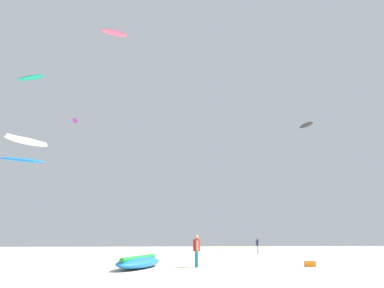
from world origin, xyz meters
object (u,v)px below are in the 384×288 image
object	(u,v)px
kite_aloft_2	(31,78)
cooler_box	(310,264)
kite_grounded_near	(139,262)
kite_aloft_0	(23,160)
kite_aloft_4	(306,125)
kite_aloft_5	(75,121)
person_foreground	(197,248)
person_midground	(258,244)
kite_aloft_1	(115,33)
kite_aloft_3	(27,141)

from	to	relation	value
kite_aloft_2	cooler_box	bearing A→B (deg)	-44.41
kite_grounded_near	kite_aloft_0	bearing A→B (deg)	126.72
kite_grounded_near	kite_aloft_4	world-z (taller)	kite_aloft_4
kite_aloft_2	kite_aloft_5	bearing A→B (deg)	35.42
person_foreground	kite_aloft_5	bearing A→B (deg)	-67.60
person_midground	kite_aloft_1	xyz separation A→B (m)	(-16.05, -3.19, 22.60)
kite_aloft_4	kite_aloft_5	bearing A→B (deg)	-170.71
kite_aloft_1	kite_aloft_0	bearing A→B (deg)	167.87
person_foreground	kite_aloft_2	world-z (taller)	kite_aloft_2
kite_grounded_near	kite_aloft_2	distance (m)	36.68
kite_aloft_1	person_foreground	bearing A→B (deg)	-64.05
person_foreground	kite_aloft_2	size ratio (longest dim) A/B	0.40
person_midground	kite_aloft_2	xyz separation A→B (m)	(-27.74, 6.55, 21.14)
kite_grounded_near	kite_aloft_3	distance (m)	15.79
person_foreground	kite_aloft_4	distance (m)	45.37
kite_aloft_0	kite_aloft_2	xyz separation A→B (m)	(-3.00, 7.87, 12.71)
kite_aloft_4	person_foreground	bearing A→B (deg)	-123.49
cooler_box	kite_aloft_0	distance (m)	29.73
kite_grounded_near	kite_aloft_5	world-z (taller)	kite_aloft_5
kite_aloft_1	kite_aloft_4	bearing A→B (deg)	32.91
person_foreground	kite_aloft_4	size ratio (longest dim) A/B	0.50
kite_aloft_1	kite_aloft_4	distance (m)	35.92
person_foreground	kite_aloft_2	bearing A→B (deg)	-55.88
person_foreground	kite_aloft_1	distance (m)	27.99
person_foreground	kite_aloft_3	size ratio (longest dim) A/B	0.49
kite_grounded_near	kite_aloft_1	size ratio (longest dim) A/B	1.90
person_foreground	kite_aloft_0	distance (m)	24.64
kite_aloft_4	kite_aloft_0	bearing A→B (deg)	-155.60
kite_aloft_1	kite_aloft_3	xyz separation A→B (m)	(-5.63, -6.53, -14.30)
kite_aloft_2	kite_aloft_5	distance (m)	7.85
cooler_box	person_midground	bearing A→B (deg)	83.07
kite_aloft_0	kite_aloft_4	distance (m)	43.80
person_foreground	person_midground	world-z (taller)	person_foreground
person_midground	kite_aloft_4	distance (m)	28.67
kite_aloft_1	kite_aloft_5	distance (m)	16.08
person_foreground	kite_aloft_0	size ratio (longest dim) A/B	0.39
person_foreground	person_midground	xyz separation A→B (m)	(8.78, 18.13, -0.07)
person_midground	kite_aloft_3	bearing A→B (deg)	-173.33
kite_grounded_near	cooler_box	distance (m)	9.75
kite_aloft_0	person_foreground	bearing A→B (deg)	-46.49
person_midground	cooler_box	bearing A→B (deg)	-114.39
kite_aloft_0	kite_aloft_2	size ratio (longest dim) A/B	1.02
person_midground	cooler_box	world-z (taller)	person_midground
kite_aloft_0	kite_aloft_1	world-z (taller)	kite_aloft_1
person_foreground	person_midground	bearing A→B (deg)	-119.26
kite_grounded_near	kite_aloft_4	bearing A→B (deg)	53.17
kite_aloft_0	kite_aloft_5	size ratio (longest dim) A/B	1.96
person_foreground	person_midground	size ratio (longest dim) A/B	1.08
person_midground	kite_aloft_3	world-z (taller)	kite_aloft_3
person_foreground	kite_aloft_1	xyz separation A→B (m)	(-7.27, 14.94, 22.53)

